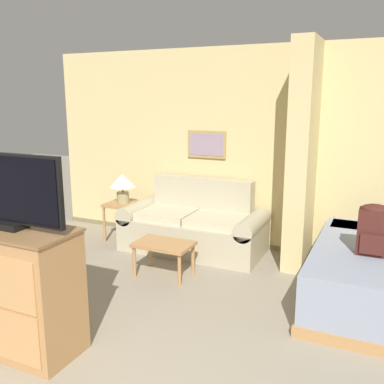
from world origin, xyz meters
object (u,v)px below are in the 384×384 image
table_lamp (122,183)px  backpack (373,229)px  couch (194,226)px  tv_dresser (16,290)px  tv (7,191)px  coffee_table (164,247)px

table_lamp → backpack: 3.30m
couch → table_lamp: bearing=-177.0°
table_lamp → couch: bearing=3.0°
couch → tv_dresser: tv_dresser is taller
tv_dresser → backpack: (2.48, 1.85, 0.29)m
tv_dresser → tv: tv is taller
tv → backpack: bearing=36.8°
couch → table_lamp: table_lamp is taller
table_lamp → tv: (0.74, -2.59, 0.48)m
coffee_table → table_lamp: 1.47m
coffee_table → table_lamp: bearing=142.2°
coffee_table → table_lamp: (-1.10, 0.85, 0.48)m
backpack → couch: bearing=159.8°
table_lamp → coffee_table: bearing=-37.8°
backpack → coffee_table: bearing=-177.0°
coffee_table → backpack: bearing=3.0°
couch → backpack: backpack is taller
tv_dresser → table_lamp: bearing=105.9°
backpack → tv: bearing=-143.2°
couch → table_lamp: 1.17m
couch → tv_dresser: bearing=-96.9°
coffee_table → backpack: 2.17m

